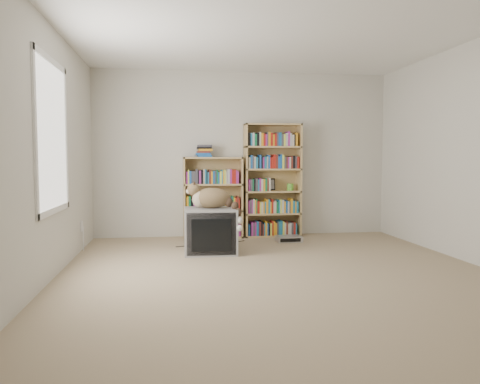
{
  "coord_description": "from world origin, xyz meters",
  "views": [
    {
      "loc": [
        -1.07,
        -4.61,
        1.17
      ],
      "look_at": [
        -0.27,
        1.0,
        0.78
      ],
      "focal_mm": 35.0,
      "sensor_mm": 36.0,
      "label": 1
    }
  ],
  "objects": [
    {
      "name": "floor",
      "position": [
        0.0,
        0.0,
        0.0
      ],
      "size": [
        4.5,
        5.0,
        0.01
      ],
      "primitive_type": "cube",
      "color": "tan",
      "rests_on": "ground"
    },
    {
      "name": "wall_back",
      "position": [
        0.0,
        2.5,
        1.25
      ],
      "size": [
        4.5,
        0.02,
        2.5
      ],
      "primitive_type": "cube",
      "color": "beige",
      "rests_on": "floor"
    },
    {
      "name": "wall_front",
      "position": [
        0.0,
        -2.5,
        1.25
      ],
      "size": [
        4.5,
        0.02,
        2.5
      ],
      "primitive_type": "cube",
      "color": "beige",
      "rests_on": "floor"
    },
    {
      "name": "wall_left",
      "position": [
        -2.25,
        0.0,
        1.25
      ],
      "size": [
        0.02,
        5.0,
        2.5
      ],
      "primitive_type": "cube",
      "color": "beige",
      "rests_on": "floor"
    },
    {
      "name": "ceiling",
      "position": [
        0.0,
        0.0,
        2.5
      ],
      "size": [
        4.5,
        5.0,
        0.02
      ],
      "primitive_type": "cube",
      "color": "white",
      "rests_on": "wall_back"
    },
    {
      "name": "window",
      "position": [
        -2.24,
        0.2,
        1.4
      ],
      "size": [
        0.02,
        1.22,
        1.52
      ],
      "primitive_type": "cube",
      "color": "white",
      "rests_on": "wall_left"
    },
    {
      "name": "crt_tv",
      "position": [
        -0.62,
        1.2,
        0.28
      ],
      "size": [
        0.66,
        0.61,
        0.56
      ],
      "rotation": [
        0.0,
        0.0,
        -0.03
      ],
      "color": "gray",
      "rests_on": "floor"
    },
    {
      "name": "cat",
      "position": [
        -0.55,
        1.2,
        0.65
      ],
      "size": [
        0.68,
        0.54,
        0.56
      ],
      "rotation": [
        0.0,
        0.0,
        -0.05
      ],
      "color": "#3B2818",
      "rests_on": "crt_tv"
    },
    {
      "name": "bookcase_tall",
      "position": [
        0.42,
        2.36,
        0.81
      ],
      "size": [
        0.85,
        0.3,
        1.71
      ],
      "color": "tan",
      "rests_on": "floor"
    },
    {
      "name": "bookcase_short",
      "position": [
        -0.49,
        2.36,
        0.55
      ],
      "size": [
        0.88,
        0.3,
        1.21
      ],
      "color": "tan",
      "rests_on": "floor"
    },
    {
      "name": "book_stack",
      "position": [
        -0.61,
        2.37,
        1.3
      ],
      "size": [
        0.21,
        0.28,
        0.18
      ],
      "primitive_type": "cube",
      "color": "#A51E16",
      "rests_on": "bookcase_short"
    },
    {
      "name": "green_mug",
      "position": [
        0.7,
        2.34,
        0.75
      ],
      "size": [
        0.1,
        0.1,
        0.11
      ],
      "primitive_type": "cylinder",
      "color": "#58AA30",
      "rests_on": "bookcase_tall"
    },
    {
      "name": "framed_print",
      "position": [
        0.41,
        2.44,
        0.79
      ],
      "size": [
        0.14,
        0.05,
        0.18
      ],
      "primitive_type": "cube",
      "rotation": [
        -0.17,
        0.0,
        0.0
      ],
      "color": "black",
      "rests_on": "bookcase_tall"
    },
    {
      "name": "dvd_player",
      "position": [
        0.56,
        1.84,
        0.04
      ],
      "size": [
        0.36,
        0.27,
        0.08
      ],
      "primitive_type": "cube",
      "rotation": [
        0.0,
        0.0,
        0.06
      ],
      "color": "#AFB0B4",
      "rests_on": "floor"
    },
    {
      "name": "wall_outlet",
      "position": [
        -2.24,
        1.54,
        0.32
      ],
      "size": [
        0.01,
        0.08,
        0.13
      ],
      "primitive_type": "cube",
      "color": "silver",
      "rests_on": "wall_left"
    },
    {
      "name": "floor_cables",
      "position": [
        -0.26,
        1.73,
        0.0
      ],
      "size": [
        1.2,
        0.7,
        0.01
      ],
      "primitive_type": null,
      "color": "black",
      "rests_on": "floor"
    }
  ]
}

